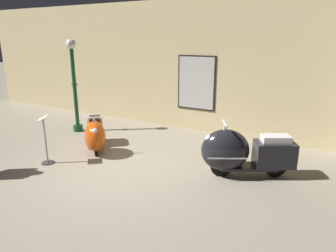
% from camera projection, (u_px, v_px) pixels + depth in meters
% --- Properties ---
extents(ground_plane, '(60.00, 60.00, 0.00)m').
position_uv_depth(ground_plane, '(116.00, 173.00, 6.39)').
color(ground_plane, gray).
extents(showroom_back_wall, '(18.00, 0.63, 3.79)m').
position_uv_depth(showroom_back_wall, '(198.00, 67.00, 8.90)').
color(showroom_back_wall, '#CCB784').
rests_on(showroom_back_wall, ground).
extents(scooter_0, '(1.37, 1.45, 0.95)m').
position_uv_depth(scooter_0, '(95.00, 134.00, 7.54)').
color(scooter_0, black).
rests_on(scooter_0, ground).
extents(scooter_1, '(1.89, 1.36, 1.14)m').
position_uv_depth(scooter_1, '(240.00, 152.00, 6.13)').
color(scooter_1, black).
rests_on(scooter_1, ground).
extents(lamppost, '(0.28, 0.28, 2.69)m').
position_uv_depth(lamppost, '(74.00, 83.00, 8.88)').
color(lamppost, '#144728').
rests_on(lamppost, ground).
extents(info_stanchion, '(0.38, 0.39, 1.11)m').
position_uv_depth(info_stanchion, '(46.00, 144.00, 6.78)').
color(info_stanchion, '#333338').
rests_on(info_stanchion, ground).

